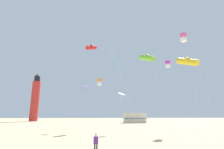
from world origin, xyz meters
TOP-DOWN VIEW (x-y plane):
  - kite_flyer_standing at (-1.32, 6.25)m, footprint 0.34×0.51m
  - kite_box_magenta at (10.94, 21.56)m, footprint 2.37×1.69m
  - kite_box_rainbow at (9.75, 12.97)m, footprint 1.45×1.49m
  - kite_diamond_violet at (-3.77, 23.17)m, footprint 2.53×2.53m
  - kite_tube_scarlet at (-2.72, 21.32)m, footprint 3.29×3.51m
  - kite_diamond_white at (2.29, 18.99)m, footprint 2.11×2.38m
  - kite_diamond_cyan at (0.48, 11.11)m, footprint 3.54×3.54m
  - kite_box_orange at (-1.20, 22.54)m, footprint 1.91×1.85m
  - kite_tube_lime at (5.40, 15.13)m, footprint 3.39×3.62m
  - kite_tube_gold at (8.65, 10.58)m, footprint 3.26×3.52m
  - lighthouse_distant at (-24.13, 56.23)m, footprint 2.80×2.80m
  - rv_van_cream at (9.11, 43.82)m, footprint 6.44×2.35m

SIDE VIEW (x-z plane):
  - kite_flyer_standing at x=-1.32m, z-range 0.03..1.19m
  - rv_van_cream at x=9.11m, z-range -0.01..2.79m
  - kite_diamond_white at x=2.29m, z-range 2.48..8.22m
  - kite_diamond_violet at x=-3.77m, z-range 3.29..10.83m
  - lighthouse_distant at x=-24.13m, z-range -0.56..16.24m
  - kite_box_orange at x=-1.20m, z-range 3.70..12.26m
  - kite_tube_gold at x=8.65m, z-range 3.79..12.77m
  - kite_diamond_cyan at x=0.48m, z-range 3.89..12.81m
  - kite_tube_lime at x=5.40m, z-range 4.72..15.57m
  - kite_box_magenta at x=10.94m, z-range 5.30..17.10m
  - kite_box_rainbow at x=9.75m, z-range 5.84..18.74m
  - kite_tube_scarlet at x=-2.72m, z-range 6.61..21.24m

